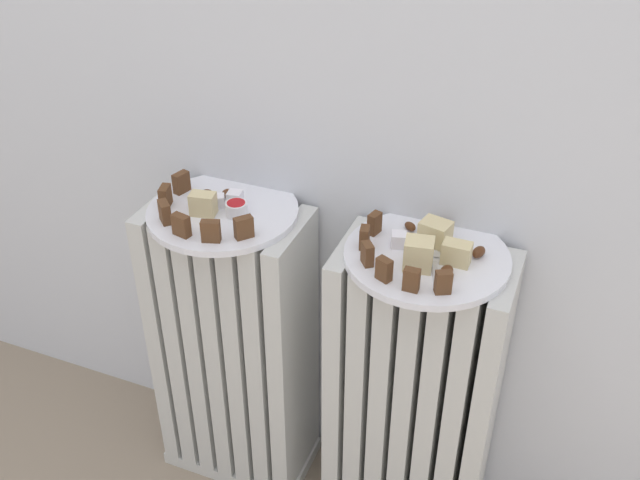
% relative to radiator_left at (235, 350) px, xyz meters
% --- Properties ---
extents(radiator_left, '(0.31, 0.17, 0.64)m').
position_rel_radiator_left_xyz_m(radiator_left, '(0.00, 0.00, 0.00)').
color(radiator_left, silver).
rests_on(radiator_left, ground_plane).
extents(radiator_right, '(0.31, 0.17, 0.64)m').
position_rel_radiator_left_xyz_m(radiator_right, '(0.37, 0.00, 0.00)').
color(radiator_right, silver).
rests_on(radiator_right, ground_plane).
extents(plate_left, '(0.27, 0.27, 0.01)m').
position_rel_radiator_left_xyz_m(plate_left, '(-0.00, 0.00, 0.33)').
color(plate_left, white).
rests_on(plate_left, radiator_left).
extents(plate_right, '(0.27, 0.27, 0.01)m').
position_rel_radiator_left_xyz_m(plate_right, '(0.37, 0.00, 0.33)').
color(plate_right, white).
rests_on(plate_right, radiator_right).
extents(dark_cake_slice_left_0, '(0.02, 0.03, 0.04)m').
position_rel_radiator_left_xyz_m(dark_cake_slice_left_0, '(-0.10, 0.03, 0.36)').
color(dark_cake_slice_left_0, '#56351E').
rests_on(dark_cake_slice_left_0, plate_left).
extents(dark_cake_slice_left_1, '(0.02, 0.03, 0.04)m').
position_rel_radiator_left_xyz_m(dark_cake_slice_left_1, '(-0.10, -0.03, 0.36)').
color(dark_cake_slice_left_1, '#56351E').
rests_on(dark_cake_slice_left_1, plate_left).
extents(dark_cake_slice_left_2, '(0.03, 0.03, 0.04)m').
position_rel_radiator_left_xyz_m(dark_cake_slice_left_2, '(-0.07, -0.07, 0.36)').
color(dark_cake_slice_left_2, '#56351E').
rests_on(dark_cake_slice_left_2, plate_left).
extents(dark_cake_slice_left_3, '(0.03, 0.02, 0.04)m').
position_rel_radiator_left_xyz_m(dark_cake_slice_left_3, '(-0.02, -0.10, 0.36)').
color(dark_cake_slice_left_3, '#56351E').
rests_on(dark_cake_slice_left_3, plate_left).
extents(dark_cake_slice_left_4, '(0.03, 0.02, 0.04)m').
position_rel_radiator_left_xyz_m(dark_cake_slice_left_4, '(0.03, -0.10, 0.36)').
color(dark_cake_slice_left_4, '#56351E').
rests_on(dark_cake_slice_left_4, plate_left).
extents(dark_cake_slice_left_5, '(0.03, 0.03, 0.04)m').
position_rel_radiator_left_xyz_m(dark_cake_slice_left_5, '(0.08, -0.07, 0.36)').
color(dark_cake_slice_left_5, '#56351E').
rests_on(dark_cake_slice_left_5, plate_left).
extents(marble_cake_slice_left_0, '(0.05, 0.04, 0.04)m').
position_rel_radiator_left_xyz_m(marble_cake_slice_left_0, '(-0.02, -0.03, 0.36)').
color(marble_cake_slice_left_0, beige).
rests_on(marble_cake_slice_left_0, plate_left).
extents(turkish_delight_left_0, '(0.03, 0.03, 0.02)m').
position_rel_radiator_left_xyz_m(turkish_delight_left_0, '(-0.01, 0.01, 0.35)').
color(turkish_delight_left_0, white).
rests_on(turkish_delight_left_0, plate_left).
extents(turkish_delight_left_1, '(0.03, 0.03, 0.03)m').
position_rel_radiator_left_xyz_m(turkish_delight_left_1, '(0.01, 0.02, 0.35)').
color(turkish_delight_left_1, white).
rests_on(turkish_delight_left_1, plate_left).
extents(medjool_date_left_0, '(0.03, 0.02, 0.01)m').
position_rel_radiator_left_xyz_m(medjool_date_left_0, '(-0.05, 0.03, 0.34)').
color(medjool_date_left_0, '#4C2814').
rests_on(medjool_date_left_0, plate_left).
extents(medjool_date_left_1, '(0.03, 0.03, 0.02)m').
position_rel_radiator_left_xyz_m(medjool_date_left_1, '(0.02, -0.07, 0.34)').
color(medjool_date_left_1, '#4C2814').
rests_on(medjool_date_left_1, plate_left).
extents(medjool_date_left_2, '(0.03, 0.03, 0.02)m').
position_rel_radiator_left_xyz_m(medjool_date_left_2, '(-0.01, 0.04, 0.35)').
color(medjool_date_left_2, '#4C2814').
rests_on(medjool_date_left_2, plate_left).
extents(jam_bowl_left, '(0.04, 0.04, 0.03)m').
position_rel_radiator_left_xyz_m(jam_bowl_left, '(0.03, -0.01, 0.35)').
color(jam_bowl_left, white).
rests_on(jam_bowl_left, plate_left).
extents(dark_cake_slice_right_0, '(0.02, 0.03, 0.04)m').
position_rel_radiator_left_xyz_m(dark_cake_slice_right_0, '(0.27, 0.03, 0.36)').
color(dark_cake_slice_right_0, '#56351E').
rests_on(dark_cake_slice_right_0, plate_right).
extents(dark_cake_slice_right_1, '(0.02, 0.03, 0.04)m').
position_rel_radiator_left_xyz_m(dark_cake_slice_right_1, '(0.27, -0.02, 0.36)').
color(dark_cake_slice_right_1, '#56351E').
rests_on(dark_cake_slice_right_1, plate_right).
extents(dark_cake_slice_right_2, '(0.03, 0.03, 0.04)m').
position_rel_radiator_left_xyz_m(dark_cake_slice_right_2, '(0.29, -0.06, 0.36)').
color(dark_cake_slice_right_2, '#56351E').
rests_on(dark_cake_slice_right_2, plate_right).
extents(dark_cake_slice_right_3, '(0.03, 0.02, 0.04)m').
position_rel_radiator_left_xyz_m(dark_cake_slice_right_3, '(0.33, -0.09, 0.36)').
color(dark_cake_slice_right_3, '#56351E').
rests_on(dark_cake_slice_right_3, plate_right).
extents(dark_cake_slice_right_4, '(0.02, 0.02, 0.04)m').
position_rel_radiator_left_xyz_m(dark_cake_slice_right_4, '(0.38, -0.10, 0.36)').
color(dark_cake_slice_right_4, '#56351E').
rests_on(dark_cake_slice_right_4, plate_right).
extents(dark_cake_slice_right_5, '(0.03, 0.02, 0.04)m').
position_rel_radiator_left_xyz_m(dark_cake_slice_right_5, '(0.42, -0.09, 0.36)').
color(dark_cake_slice_right_5, '#56351E').
rests_on(dark_cake_slice_right_5, plate_right).
extents(marble_cake_slice_right_0, '(0.05, 0.05, 0.04)m').
position_rel_radiator_left_xyz_m(marble_cake_slice_right_0, '(0.38, 0.03, 0.36)').
color(marble_cake_slice_right_0, beige).
rests_on(marble_cake_slice_right_0, plate_right).
extents(marble_cake_slice_right_1, '(0.05, 0.03, 0.04)m').
position_rel_radiator_left_xyz_m(marble_cake_slice_right_1, '(0.42, -0.01, 0.36)').
color(marble_cake_slice_right_1, beige).
rests_on(marble_cake_slice_right_1, plate_right).
extents(marble_cake_slice_right_2, '(0.05, 0.05, 0.05)m').
position_rel_radiator_left_xyz_m(marble_cake_slice_right_2, '(0.37, -0.04, 0.36)').
color(marble_cake_slice_right_2, beige).
rests_on(marble_cake_slice_right_2, plate_right).
extents(turkish_delight_right_0, '(0.03, 0.03, 0.02)m').
position_rel_radiator_left_xyz_m(turkish_delight_right_0, '(0.32, 0.00, 0.35)').
color(turkish_delight_right_0, white).
rests_on(turkish_delight_right_0, plate_right).
extents(turkish_delight_right_1, '(0.03, 0.03, 0.02)m').
position_rel_radiator_left_xyz_m(turkish_delight_right_1, '(0.35, 0.00, 0.35)').
color(turkish_delight_right_1, white).
rests_on(turkish_delight_right_1, plate_right).
extents(medjool_date_right_0, '(0.03, 0.03, 0.02)m').
position_rel_radiator_left_xyz_m(medjool_date_right_0, '(0.45, 0.02, 0.35)').
color(medjool_date_right_0, '#4C2814').
rests_on(medjool_date_right_0, plate_right).
extents(medjool_date_right_1, '(0.03, 0.03, 0.01)m').
position_rel_radiator_left_xyz_m(medjool_date_right_1, '(0.33, 0.06, 0.34)').
color(medjool_date_right_1, '#4C2814').
rests_on(medjool_date_right_1, plate_right).
extents(medjool_date_right_2, '(0.03, 0.03, 0.02)m').
position_rel_radiator_left_xyz_m(medjool_date_right_2, '(0.38, 0.08, 0.35)').
color(medjool_date_right_2, '#4C2814').
rests_on(medjool_date_right_2, plate_right).
extents(medjool_date_right_3, '(0.02, 0.03, 0.02)m').
position_rel_radiator_left_xyz_m(medjool_date_right_3, '(0.42, -0.05, 0.35)').
color(medjool_date_right_3, '#4C2814').
rests_on(medjool_date_right_3, plate_right).
extents(fork, '(0.04, 0.10, 0.00)m').
position_rel_radiator_left_xyz_m(fork, '(0.39, -0.03, 0.34)').
color(fork, silver).
rests_on(fork, plate_right).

